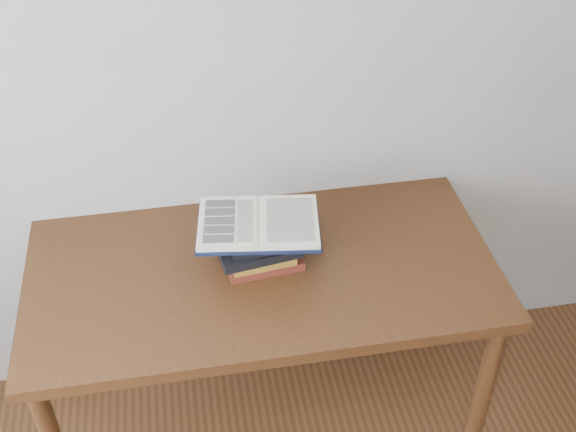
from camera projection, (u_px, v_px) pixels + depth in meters
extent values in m
cube|color=#B5B2AB|center=(224.00, 75.00, 2.27)|extent=(3.50, 0.04, 2.60)
cube|color=#4B2812|center=(262.00, 272.00, 2.32)|extent=(1.50, 0.75, 0.04)
cylinder|color=#4B2812|center=(482.00, 398.00, 2.42)|extent=(0.06, 0.06, 0.76)
cylinder|color=#4B2812|center=(72.00, 315.00, 2.72)|extent=(0.06, 0.06, 0.76)
cylinder|color=#4B2812|center=(422.00, 271.00, 2.91)|extent=(0.06, 0.06, 0.76)
cube|color=maroon|center=(263.00, 258.00, 2.32)|extent=(0.25, 0.18, 0.03)
cube|color=#B77029|center=(260.00, 253.00, 2.29)|extent=(0.22, 0.17, 0.03)
cube|color=black|center=(259.00, 247.00, 2.27)|extent=(0.28, 0.19, 0.03)
cube|color=black|center=(259.00, 236.00, 2.26)|extent=(0.20, 0.17, 0.03)
cube|color=black|center=(258.00, 231.00, 2.24)|extent=(0.21, 0.15, 0.03)
cube|color=black|center=(258.00, 226.00, 2.23)|extent=(0.41, 0.31, 0.01)
cube|color=beige|center=(228.00, 223.00, 2.22)|extent=(0.21, 0.27, 0.02)
cube|color=beige|center=(289.00, 222.00, 2.22)|extent=(0.21, 0.27, 0.02)
cylinder|color=beige|center=(258.00, 223.00, 2.22)|extent=(0.05, 0.25, 0.01)
cube|color=black|center=(220.00, 203.00, 2.28)|extent=(0.10, 0.05, 0.00)
cube|color=black|center=(220.00, 212.00, 2.24)|extent=(0.10, 0.05, 0.00)
cube|color=black|center=(219.00, 221.00, 2.21)|extent=(0.10, 0.05, 0.00)
cube|color=black|center=(219.00, 230.00, 2.18)|extent=(0.10, 0.05, 0.00)
cube|color=black|center=(218.00, 239.00, 2.14)|extent=(0.10, 0.05, 0.00)
cube|color=#B9B3A0|center=(245.00, 220.00, 2.21)|extent=(0.07, 0.21, 0.00)
cube|color=#B9B3A0|center=(290.00, 219.00, 2.22)|extent=(0.17, 0.23, 0.00)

